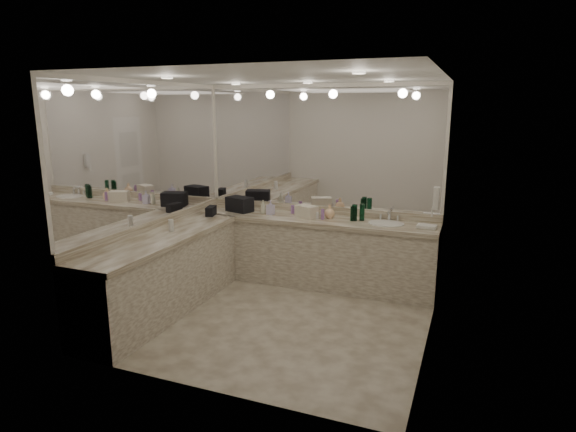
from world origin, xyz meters
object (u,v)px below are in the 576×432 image
at_px(wall_phone, 436,198).
at_px(soap_bottle_c, 330,211).
at_px(hand_towel, 427,227).
at_px(soap_bottle_b, 271,207).
at_px(sink, 386,224).
at_px(soap_bottle_a, 263,207).
at_px(black_toiletry_bag, 240,204).
at_px(cream_cosmetic_case, 307,211).

relative_size(wall_phone, soap_bottle_c, 1.35).
height_order(hand_towel, soap_bottle_b, soap_bottle_b).
relative_size(wall_phone, hand_towel, 1.09).
xyz_separation_m(sink, soap_bottle_a, (-1.65, -0.03, 0.10)).
distance_m(sink, soap_bottle_c, 0.74).
bearing_deg(black_toiletry_bag, wall_phone, -10.55).
relative_size(cream_cosmetic_case, soap_bottle_a, 1.50).
bearing_deg(sink, black_toiletry_bag, -179.62).
bearing_deg(black_toiletry_bag, soap_bottle_b, -3.35).
bearing_deg(soap_bottle_c, soap_bottle_b, -174.30).
bearing_deg(soap_bottle_a, soap_bottle_c, 4.26).
bearing_deg(soap_bottle_a, sink, 1.02).
bearing_deg(wall_phone, soap_bottle_a, 168.20).
xyz_separation_m(sink, soap_bottle_b, (-1.53, -0.04, 0.10)).
distance_m(hand_towel, soap_bottle_c, 1.23).
xyz_separation_m(soap_bottle_a, soap_bottle_b, (0.11, -0.01, 0.00)).
height_order(sink, hand_towel, hand_towel).
relative_size(hand_towel, soap_bottle_c, 1.24).
relative_size(sink, cream_cosmetic_case, 1.57).
xyz_separation_m(hand_towel, soap_bottle_a, (-2.14, 0.01, 0.07)).
bearing_deg(sink, soap_bottle_b, -178.47).
distance_m(black_toiletry_bag, soap_bottle_b, 0.48).
distance_m(sink, cream_cosmetic_case, 1.03).
bearing_deg(soap_bottle_b, soap_bottle_a, 174.12).
bearing_deg(cream_cosmetic_case, soap_bottle_a, -155.51).
relative_size(wall_phone, cream_cosmetic_case, 0.86).
height_order(wall_phone, black_toiletry_bag, wall_phone).
relative_size(black_toiletry_bag, soap_bottle_a, 1.86).
relative_size(soap_bottle_a, soap_bottle_b, 0.96).
bearing_deg(hand_towel, sink, 174.91).
height_order(sink, soap_bottle_c, soap_bottle_c).
height_order(cream_cosmetic_case, soap_bottle_c, soap_bottle_c).
bearing_deg(sink, soap_bottle_c, 177.00).
distance_m(soap_bottle_a, soap_bottle_b, 0.11).
height_order(sink, wall_phone, wall_phone).
bearing_deg(wall_phone, sink, 140.43).
xyz_separation_m(black_toiletry_bag, soap_bottle_c, (1.27, 0.05, -0.01)).
relative_size(sink, hand_towel, 1.99).
bearing_deg(sink, wall_phone, -39.57).
relative_size(soap_bottle_b, soap_bottle_c, 1.10).
bearing_deg(black_toiletry_bag, soap_bottle_a, -2.55).
relative_size(black_toiletry_bag, soap_bottle_b, 1.78).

